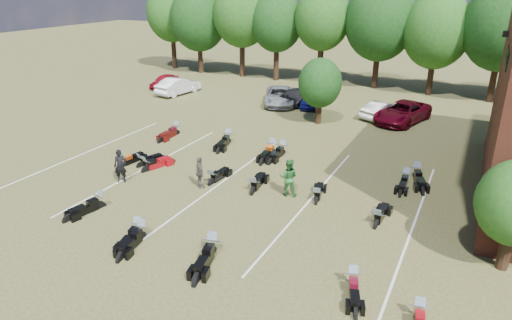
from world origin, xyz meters
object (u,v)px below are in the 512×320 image
Objects in this scene: motorcycle_3 at (138,235)px; motorcycle_14 at (176,135)px; car_4 at (312,99)px; person_black at (120,166)px; motorcycle_7 at (147,171)px; person_grey at (200,172)px; person_green at (288,178)px; car_0 at (164,81)px.

motorcycle_3 is 0.87× the size of motorcycle_14.
person_black reaches higher than car_4.
motorcycle_3 is 0.91× the size of motorcycle_7.
motorcycle_3 is at bearing -61.62° from motorcycle_14.
person_grey reaches higher than car_4.
person_green is at bearing -86.75° from car_4.
car_4 reaches higher than motorcycle_7.
person_black is 6.03m from motorcycle_3.
car_4 reaches higher than motorcycle_3.
person_grey is at bearing -169.14° from motorcycle_7.
person_black is at bearing -114.11° from car_4.
motorcycle_7 is (-3.95, 0.44, -0.86)m from person_grey.
person_green is 8.51m from motorcycle_7.
motorcycle_3 is at bearing -60.78° from car_0.
motorcycle_3 is 7.09m from motorcycle_7.
person_green is (20.69, -17.01, 0.32)m from car_0.
motorcycle_14 reaches higher than motorcycle_7.
motorcycle_3 is (-4.20, -6.51, -0.97)m from person_green.
person_black is 8.23m from motorcycle_14.
car_4 is 12.84m from motorcycle_14.
person_green reaches higher than person_grey.
motorcycle_7 is (-8.42, -0.81, -0.97)m from person_green.
person_grey is 5.34m from motorcycle_3.
car_0 is 2.23× the size of person_grey.
person_green reaches higher than person_black.
car_4 is at bearing 50.23° from person_black.
car_0 is at bearing 129.40° from motorcycle_14.
person_black is 1.06× the size of person_grey.
person_black is 0.78× the size of motorcycle_7.
person_green reaches higher than car_4.
car_4 is 1.73× the size of motorcycle_7.
motorcycle_14 is at bearing -51.33° from motorcycle_7.
motorcycle_14 is (-5.87, -11.40, -0.69)m from car_4.
motorcycle_7 reaches higher than motorcycle_3.
person_grey is 0.74× the size of motorcycle_7.
car_0 is 1.58× the size of motorcycle_14.
car_0 is 21.64m from motorcycle_7.
person_black is 0.86× the size of motorcycle_3.
person_grey is 0.81× the size of motorcycle_3.
person_grey is 0.71× the size of motorcycle_14.
person_grey is (4.19, 1.31, -0.05)m from person_black.
person_green is 7.81m from motorcycle_3.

